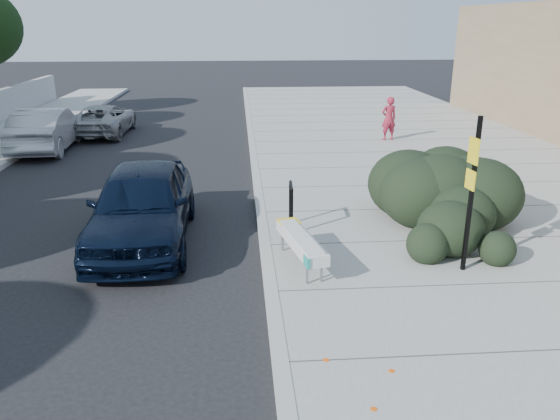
{
  "coord_description": "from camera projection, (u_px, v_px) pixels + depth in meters",
  "views": [
    {
      "loc": [
        -0.48,
        -8.1,
        4.38
      ],
      "look_at": [
        0.27,
        1.67,
        1.0
      ],
      "focal_mm": 35.0,
      "sensor_mm": 36.0,
      "label": 1
    }
  ],
  "objects": [
    {
      "name": "bench",
      "position": [
        301.0,
        242.0,
        9.88
      ],
      "size": [
        0.78,
        2.01,
        0.59
      ],
      "rotation": [
        0.0,
        0.0,
        0.2
      ],
      "color": "gray",
      "rests_on": "sidewalk_near"
    },
    {
      "name": "hedge",
      "position": [
        446.0,
        186.0,
        11.87
      ],
      "size": [
        3.4,
        4.96,
        1.69
      ],
      "primitive_type": "ellipsoid",
      "rotation": [
        0.0,
        0.0,
        -0.27
      ],
      "color": "black",
      "rests_on": "sidewalk_near"
    },
    {
      "name": "ground",
      "position": [
        272.0,
        299.0,
        9.1
      ],
      "size": [
        120.0,
        120.0,
        0.0
      ],
      "primitive_type": "plane",
      "color": "black",
      "rests_on": "ground"
    },
    {
      "name": "sidewalk_near",
      "position": [
        474.0,
        197.0,
        14.19
      ],
      "size": [
        11.2,
        50.0,
        0.15
      ],
      "primitive_type": "cube",
      "color": "gray",
      "rests_on": "ground"
    },
    {
      "name": "suv_silver",
      "position": [
        103.0,
        120.0,
        22.31
      ],
      "size": [
        2.16,
        4.45,
        1.22
      ],
      "primitive_type": "imported",
      "rotation": [
        0.0,
        0.0,
        3.11
      ],
      "color": "gray",
      "rests_on": "ground"
    },
    {
      "name": "bike_rack",
      "position": [
        291.0,
        202.0,
        11.64
      ],
      "size": [
        0.1,
        0.68,
        1.0
      ],
      "rotation": [
        0.0,
        0.0,
        -0.05
      ],
      "color": "black",
      "rests_on": "sidewalk_near"
    },
    {
      "name": "sedan_navy",
      "position": [
        142.0,
        204.0,
        11.26
      ],
      "size": [
        2.04,
        4.86,
        1.64
      ],
      "primitive_type": "imported",
      "rotation": [
        0.0,
        0.0,
        0.02
      ],
      "color": "black",
      "rests_on": "ground"
    },
    {
      "name": "pedestrian",
      "position": [
        389.0,
        118.0,
        20.49
      ],
      "size": [
        0.65,
        0.48,
        1.61
      ],
      "primitive_type": "imported",
      "rotation": [
        0.0,
        0.0,
        3.31
      ],
      "color": "maroon",
      "rests_on": "sidewalk_near"
    },
    {
      "name": "wagon_silver",
      "position": [
        46.0,
        129.0,
        19.49
      ],
      "size": [
        1.86,
        4.7,
        1.52
      ],
      "primitive_type": "imported",
      "rotation": [
        0.0,
        0.0,
        3.19
      ],
      "color": "#9F9FA3",
      "rests_on": "ground"
    },
    {
      "name": "curb_near",
      "position": [
        259.0,
        202.0,
        13.78
      ],
      "size": [
        0.22,
        50.0,
        0.17
      ],
      "primitive_type": "cube",
      "color": "#9E9E99",
      "rests_on": "ground"
    },
    {
      "name": "sign_post",
      "position": [
        471.0,
        186.0,
        9.35
      ],
      "size": [
        0.12,
        0.32,
        2.78
      ],
      "rotation": [
        0.0,
        0.0,
        0.11
      ],
      "color": "black",
      "rests_on": "sidewalk_near"
    }
  ]
}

